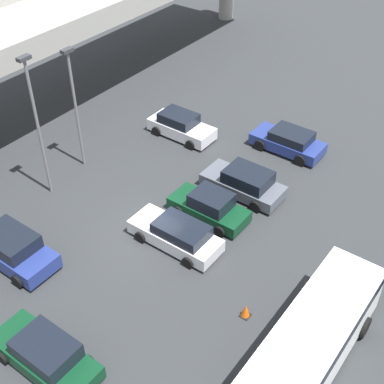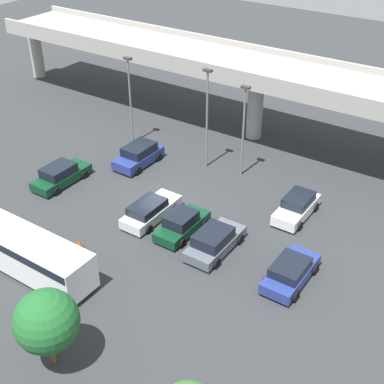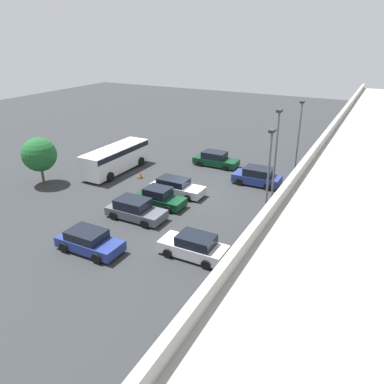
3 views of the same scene
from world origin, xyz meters
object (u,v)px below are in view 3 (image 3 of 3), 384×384
(shuttle_bus, at_px, (116,157))
(lamp_post_near_aisle, at_px, (299,135))
(parked_car_3, at_px, (159,198))
(parked_car_5, at_px, (194,246))
(lamp_post_by_overpass, at_px, (269,172))
(parked_car_1, at_px, (257,176))
(lamp_post_mid_lot, at_px, (276,154))
(tree_front_left, at_px, (39,155))
(parked_car_2, at_px, (176,187))
(parked_car_6, at_px, (89,241))
(traffic_cone, at_px, (140,175))
(parked_car_0, at_px, (216,159))
(parked_car_4, at_px, (135,209))

(shuttle_bus, distance_m, lamp_post_near_aisle, 18.27)
(parked_car_3, xyz_separation_m, parked_car_5, (5.52, 6.13, 0.03))
(lamp_post_by_overpass, bearing_deg, parked_car_1, -157.74)
(parked_car_3, xyz_separation_m, lamp_post_mid_lot, (-3.54, 8.52, 4.08))
(shuttle_bus, height_order, tree_front_left, tree_front_left)
(parked_car_2, bearing_deg, parked_car_6, -92.39)
(traffic_cone, bearing_deg, parked_car_1, 109.32)
(parked_car_6, relative_size, traffic_cone, 6.46)
(parked_car_5, distance_m, lamp_post_mid_lot, 10.20)
(parked_car_1, relative_size, parked_car_2, 0.92)
(lamp_post_mid_lot, distance_m, traffic_cone, 14.34)
(parked_car_3, bearing_deg, parked_car_0, 89.94)
(parked_car_5, xyz_separation_m, parked_car_6, (2.57, -6.49, -0.04))
(shuttle_bus, bearing_deg, parked_car_5, 54.04)
(parked_car_0, distance_m, lamp_post_by_overpass, 14.50)
(parked_car_4, relative_size, lamp_post_near_aisle, 0.61)
(parked_car_3, relative_size, lamp_post_mid_lot, 0.53)
(lamp_post_mid_lot, bearing_deg, lamp_post_by_overpass, 7.67)
(parked_car_5, distance_m, tree_front_left, 19.29)
(parked_car_2, xyz_separation_m, parked_car_5, (8.24, 6.03, 0.05))
(parked_car_2, height_order, lamp_post_mid_lot, lamp_post_mid_lot)
(parked_car_1, xyz_separation_m, parked_car_5, (13.82, 0.38, -0.06))
(parked_car_2, relative_size, lamp_post_mid_lot, 0.59)
(parked_car_0, bearing_deg, lamp_post_by_overpass, -50.56)
(parked_car_2, height_order, lamp_post_by_overpass, lamp_post_by_overpass)
(parked_car_2, distance_m, lamp_post_by_overpass, 9.82)
(parked_car_5, bearing_deg, parked_car_2, -53.80)
(parked_car_4, distance_m, lamp_post_near_aisle, 17.10)
(shuttle_bus, height_order, lamp_post_mid_lot, lamp_post_mid_lot)
(parked_car_5, bearing_deg, shuttle_bus, -35.96)
(parked_car_1, xyz_separation_m, tree_front_left, (9.27, -18.23, 2.08))
(parked_car_3, relative_size, shuttle_bus, 0.51)
(parked_car_4, height_order, lamp_post_by_overpass, lamp_post_by_overpass)
(parked_car_4, height_order, traffic_cone, parked_car_4)
(parked_car_2, relative_size, shuttle_bus, 0.58)
(parked_car_1, bearing_deg, shuttle_bus, 13.15)
(parked_car_6, bearing_deg, lamp_post_by_overpass, 42.85)
(parked_car_0, xyz_separation_m, tree_front_left, (12.33, -12.50, 2.16))
(lamp_post_by_overpass, bearing_deg, tree_front_left, -86.03)
(parked_car_5, height_order, parked_car_6, parked_car_5)
(parked_car_5, bearing_deg, parked_car_1, -88.41)
(shuttle_bus, height_order, lamp_post_by_overpass, lamp_post_by_overpass)
(traffic_cone, bearing_deg, lamp_post_mid_lot, 85.91)
(shuttle_bus, bearing_deg, lamp_post_by_overpass, 75.48)
(shuttle_bus, relative_size, traffic_cone, 12.00)
(parked_car_4, xyz_separation_m, lamp_post_near_aisle, (-14.08, 8.95, 3.77))
(parked_car_3, bearing_deg, parked_car_1, 55.33)
(parked_car_3, xyz_separation_m, parked_car_4, (2.83, -0.41, 0.04))
(parked_car_0, distance_m, traffic_cone, 8.54)
(parked_car_4, height_order, tree_front_left, tree_front_left)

